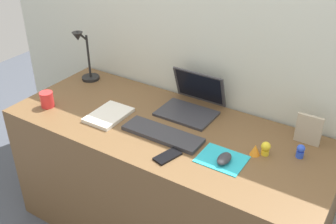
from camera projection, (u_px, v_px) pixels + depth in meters
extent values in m
cube|color=beige|center=(202.00, 88.00, 2.28)|extent=(2.89, 0.05, 1.59)
cube|color=brown|center=(166.00, 183.00, 2.21)|extent=(1.69, 0.69, 0.74)
cube|color=#333338|center=(186.00, 114.00, 2.12)|extent=(0.30, 0.21, 0.01)
cube|color=#333338|center=(199.00, 87.00, 2.17)|extent=(0.30, 0.07, 0.19)
cube|color=black|center=(199.00, 87.00, 2.17)|extent=(0.27, 0.06, 0.17)
cube|color=#333338|center=(163.00, 134.00, 1.95)|extent=(0.41, 0.13, 0.02)
cube|color=#28B7CC|center=(222.00, 159.00, 1.79)|extent=(0.21, 0.17, 0.00)
ellipsoid|color=#333338|center=(224.00, 159.00, 1.76)|extent=(0.06, 0.10, 0.03)
cube|color=black|center=(168.00, 156.00, 1.80)|extent=(0.10, 0.14, 0.01)
cylinder|color=black|center=(91.00, 78.00, 2.50)|extent=(0.11, 0.11, 0.02)
cylinder|color=black|center=(88.00, 56.00, 2.43)|extent=(0.01, 0.01, 0.27)
cylinder|color=black|center=(82.00, 36.00, 2.33)|extent=(0.01, 0.08, 0.08)
cone|color=black|center=(78.00, 36.00, 2.30)|extent=(0.06, 0.06, 0.05)
cube|color=silver|center=(109.00, 115.00, 2.10)|extent=(0.17, 0.24, 0.02)
cube|color=#B2A58C|center=(309.00, 130.00, 1.86)|extent=(0.12, 0.02, 0.15)
cylinder|color=red|center=(47.00, 100.00, 2.18)|extent=(0.07, 0.07, 0.09)
cylinder|color=yellow|center=(265.00, 152.00, 1.81)|extent=(0.04, 0.04, 0.03)
sphere|color=yellow|center=(266.00, 146.00, 1.80)|extent=(0.04, 0.04, 0.04)
cylinder|color=blue|center=(300.00, 154.00, 1.79)|extent=(0.03, 0.03, 0.03)
sphere|color=blue|center=(301.00, 148.00, 1.78)|extent=(0.04, 0.04, 0.04)
cone|color=orange|center=(255.00, 150.00, 1.81)|extent=(0.05, 0.05, 0.05)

